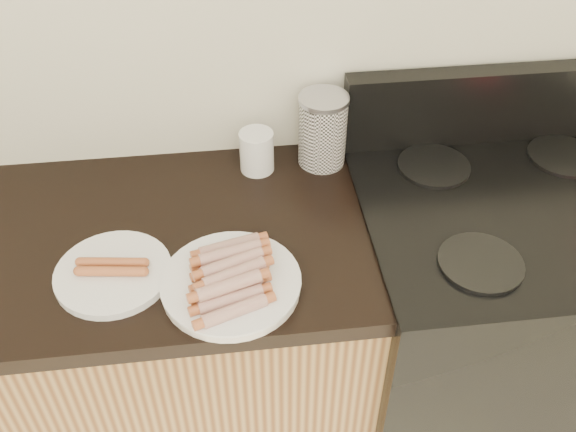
{
  "coord_description": "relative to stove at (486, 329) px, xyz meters",
  "views": [
    {
      "loc": [
        0.09,
        0.62,
        1.88
      ],
      "look_at": [
        0.22,
        1.62,
        0.99
      ],
      "focal_mm": 40.0,
      "sensor_mm": 36.0,
      "label": 1
    }
  ],
  "objects": [
    {
      "name": "stove_panel",
      "position": [
        0.0,
        0.28,
        0.55
      ],
      "size": [
        0.76,
        0.06,
        0.2
      ],
      "primitive_type": "cube",
      "color": "black",
      "rests_on": "stove"
    },
    {
      "name": "side_plate",
      "position": [
        -0.94,
        -0.1,
        0.45
      ],
      "size": [
        0.29,
        0.29,
        0.02
      ],
      "primitive_type": "cylinder",
      "rotation": [
        0.0,
        0.0,
        0.23
      ],
      "color": "silver",
      "rests_on": "counter_slab"
    },
    {
      "name": "main_plate",
      "position": [
        -0.69,
        -0.16,
        0.45
      ],
      "size": [
        0.35,
        0.35,
        0.02
      ],
      "primitive_type": "cylinder",
      "rotation": [
        0.0,
        0.0,
        -0.25
      ],
      "color": "white",
      "rests_on": "counter_slab"
    },
    {
      "name": "burner_near_left",
      "position": [
        -0.17,
        -0.17,
        0.46
      ],
      "size": [
        0.18,
        0.18,
        0.01
      ],
      "primitive_type": "cylinder",
      "color": "black",
      "rests_on": "stove"
    },
    {
      "name": "wall_back",
      "position": [
        -0.78,
        0.32,
        0.84
      ],
      "size": [
        4.0,
        0.04,
        2.6
      ],
      "primitive_type": "cube",
      "color": "silver",
      "rests_on": "ground"
    },
    {
      "name": "burner_far_right",
      "position": [
        0.17,
        0.17,
        0.46
      ],
      "size": [
        0.18,
        0.18,
        0.01
      ],
      "primitive_type": "cylinder",
      "color": "black",
      "rests_on": "stove"
    },
    {
      "name": "hotdog_pile",
      "position": [
        -0.69,
        -0.16,
        0.49
      ],
      "size": [
        0.13,
        0.24,
        0.05
      ],
      "rotation": [
        0.0,
        0.0,
        0.29
      ],
      "color": "maroon",
      "rests_on": "main_plate"
    },
    {
      "name": "burner_far_left",
      "position": [
        -0.17,
        0.17,
        0.46
      ],
      "size": [
        0.18,
        0.18,
        0.01
      ],
      "primitive_type": "cylinder",
      "color": "black",
      "rests_on": "stove"
    },
    {
      "name": "canister",
      "position": [
        -0.44,
        0.24,
        0.54
      ],
      "size": [
        0.12,
        0.12,
        0.19
      ],
      "rotation": [
        0.0,
        0.0,
        0.17
      ],
      "color": "white",
      "rests_on": "counter_slab"
    },
    {
      "name": "mug",
      "position": [
        -0.61,
        0.23,
        0.5
      ],
      "size": [
        0.11,
        0.11,
        0.11
      ],
      "primitive_type": "cylinder",
      "rotation": [
        0.0,
        0.0,
        -0.32
      ],
      "color": "white",
      "rests_on": "counter_slab"
    },
    {
      "name": "stove",
      "position": [
        0.0,
        0.0,
        0.0
      ],
      "size": [
        0.76,
        0.65,
        0.91
      ],
      "color": "black",
      "rests_on": "floor"
    },
    {
      "name": "plain_sausages",
      "position": [
        -0.94,
        -0.1,
        0.47
      ],
      "size": [
        0.14,
        0.06,
        0.02
      ],
      "rotation": [
        0.0,
        0.0,
        -0.13
      ],
      "color": "#BE683C",
      "rests_on": "side_plate"
    }
  ]
}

